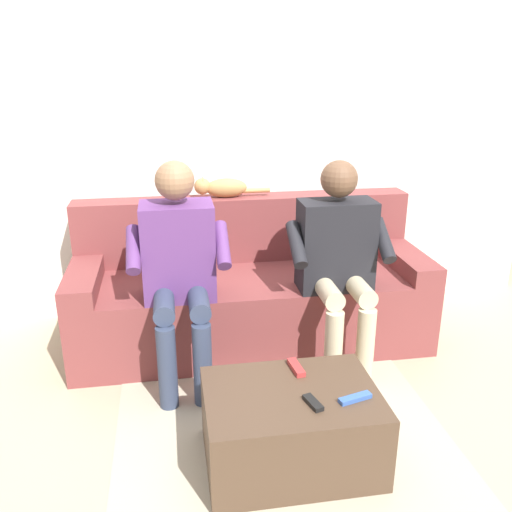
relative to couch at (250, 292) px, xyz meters
The scene contains 11 objects.
ground_plane 0.82m from the couch, 90.00° to the left, with size 8.00×8.00×0.00m, color tan.
back_wall 1.06m from the couch, 90.00° to the right, with size 4.35×0.06×2.49m, color silver.
couch is the anchor object (origin of this frame).
coffee_table 1.20m from the couch, 90.00° to the left, with size 0.75×0.54×0.36m.
person_left_seated 0.70m from the couch, 138.16° to the left, with size 0.57×0.49×1.20m.
person_right_seated 0.70m from the couch, 40.73° to the left, with size 0.54×0.56×1.22m.
cat_on_backrest 0.69m from the couch, 60.26° to the right, with size 0.49×0.12×0.13m.
remote_red 1.02m from the couch, 93.35° to the left, with size 0.14×0.04×0.02m, color #B73333.
remote_black 1.30m from the couch, 92.92° to the left, with size 0.11×0.04×0.02m, color black.
remote_blue 1.32m from the couch, 100.92° to the left, with size 0.15×0.04×0.02m, color #3860B7.
floor_rug 1.10m from the couch, 90.00° to the left, with size 1.59×1.88×0.01m, color #B7AD93.
Camera 1 is at (0.48, 2.98, 1.70)m, focal length 37.88 mm.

